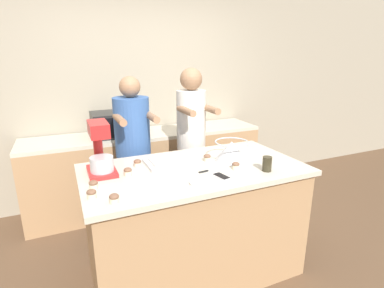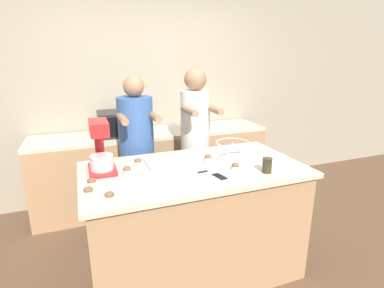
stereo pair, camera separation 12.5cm
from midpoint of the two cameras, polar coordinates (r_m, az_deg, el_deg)
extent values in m
plane|color=brown|center=(2.86, 1.71, -22.68)|extent=(16.00, 16.00, 0.00)
cube|color=gray|center=(3.89, -7.97, 9.60)|extent=(10.00, 0.06, 2.70)
cube|color=#A87F56|center=(2.60, 1.80, -14.81)|extent=(1.67, 0.87, 0.92)
cube|color=beige|center=(2.38, 1.91, -4.93)|extent=(1.74, 0.93, 0.04)
cube|color=#A87F56|center=(3.78, -6.22, -4.75)|extent=(2.80, 0.60, 0.89)
cube|color=beige|center=(3.64, -6.44, 2.05)|extent=(2.80, 0.60, 0.04)
cylinder|color=#232328|center=(3.15, -8.85, -9.47)|extent=(0.26, 0.26, 0.88)
cylinder|color=#335693|center=(2.91, -9.47, 3.35)|extent=(0.34, 0.34, 0.56)
sphere|color=#936B4C|center=(2.85, -9.83, 10.75)|extent=(0.19, 0.19, 0.19)
cylinder|color=#936B4C|center=(2.70, -11.84, 4.78)|extent=(0.06, 0.34, 0.06)
cylinder|color=#936B4C|center=(2.75, -5.95, 5.28)|extent=(0.06, 0.34, 0.06)
cylinder|color=#232328|center=(3.31, 1.66, -8.00)|extent=(0.23, 0.23, 0.87)
cylinder|color=silver|center=(3.08, 1.77, 4.56)|extent=(0.30, 0.30, 0.61)
sphere|color=#936B4C|center=(3.02, 1.84, 12.26)|extent=(0.22, 0.22, 0.22)
cylinder|color=#936B4C|center=(2.85, 0.74, 6.34)|extent=(0.06, 0.34, 0.06)
cylinder|color=#936B4C|center=(2.96, 5.36, 6.62)|extent=(0.06, 0.34, 0.06)
cube|color=red|center=(2.38, -15.27, -4.69)|extent=(0.20, 0.30, 0.03)
cylinder|color=red|center=(2.44, -15.82, -0.51)|extent=(0.07, 0.07, 0.27)
cube|color=red|center=(2.27, -15.86, 3.01)|extent=(0.13, 0.26, 0.10)
cylinder|color=#BCBCC1|center=(2.32, -15.30, -3.39)|extent=(0.17, 0.17, 0.11)
cone|color=#BCBCC1|center=(2.51, 9.12, -1.48)|extent=(0.28, 0.28, 0.17)
torus|color=#BCBCC1|center=(2.49, 9.20, 0.25)|extent=(0.28, 0.28, 0.01)
cube|color=#BCBCC1|center=(2.47, -2.29, -3.38)|extent=(0.43, 0.28, 0.02)
cube|color=white|center=(2.46, -2.29, -2.94)|extent=(0.35, 0.22, 0.02)
cube|color=black|center=(3.53, -12.74, 3.90)|extent=(0.46, 0.39, 0.27)
cube|color=black|center=(3.34, -12.94, 3.15)|extent=(0.31, 0.01, 0.22)
cube|color=#2D2D2D|center=(3.37, -9.49, 3.47)|extent=(0.09, 0.01, 0.22)
cube|color=silver|center=(2.19, 6.94, -6.30)|extent=(0.10, 0.16, 0.01)
cube|color=black|center=(2.19, 6.95, -6.17)|extent=(0.09, 0.14, 0.00)
cylinder|color=#332D1E|center=(2.34, 15.61, -3.95)|extent=(0.07, 0.07, 0.11)
cylinder|color=white|center=(2.08, 3.09, -7.39)|extent=(0.17, 0.17, 0.02)
cube|color=#BCBCC1|center=(2.33, 5.94, -4.87)|extent=(0.14, 0.03, 0.01)
cube|color=black|center=(2.28, 3.60, -5.34)|extent=(0.08, 0.03, 0.01)
cylinder|color=beige|center=(2.35, 9.77, -4.55)|extent=(0.06, 0.06, 0.03)
ellipsoid|color=brown|center=(2.34, 9.80, -3.97)|extent=(0.06, 0.06, 0.04)
cylinder|color=beige|center=(2.00, -17.40, -8.98)|extent=(0.06, 0.06, 0.03)
ellipsoid|color=brown|center=(1.99, -17.46, -8.31)|extent=(0.06, 0.06, 0.04)
cylinder|color=beige|center=(2.28, -10.70, -5.26)|extent=(0.06, 0.06, 0.03)
ellipsoid|color=brown|center=(2.27, -10.74, -4.66)|extent=(0.06, 0.06, 0.04)
cylinder|color=beige|center=(1.90, -13.57, -10.05)|extent=(0.06, 0.06, 0.03)
ellipsoid|color=brown|center=(1.89, -13.62, -9.36)|extent=(0.06, 0.06, 0.04)
cylinder|color=beige|center=(2.51, 4.47, -2.96)|extent=(0.06, 0.06, 0.03)
ellipsoid|color=brown|center=(2.50, 4.48, -2.40)|extent=(0.06, 0.06, 0.04)
cylinder|color=beige|center=(2.44, -8.81, -3.71)|extent=(0.06, 0.06, 0.03)
ellipsoid|color=brown|center=(2.43, -8.83, -3.14)|extent=(0.06, 0.06, 0.04)
cylinder|color=beige|center=(2.13, -16.94, -7.35)|extent=(0.06, 0.06, 0.03)
ellipsoid|color=brown|center=(2.12, -16.99, -6.72)|extent=(0.06, 0.06, 0.04)
camera|label=1|loc=(0.06, -88.48, 0.45)|focal=28.00mm
camera|label=2|loc=(0.06, 91.52, -0.45)|focal=28.00mm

